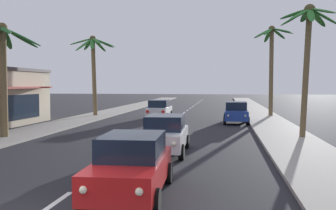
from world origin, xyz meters
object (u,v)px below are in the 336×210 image
palm_right_third (272,54)px  sedan_third_in_queue (165,134)px  palm_right_second (308,40)px  sedan_lead_at_stop_bar (132,165)px  palm_left_third (93,59)px  sedan_oncoming_far (159,109)px  palm_left_second (3,59)px  sedan_parked_nearest_kerb (236,112)px

palm_right_third → sedan_third_in_queue: bearing=-109.3°
sedan_third_in_queue → palm_right_second: bearing=36.5°
sedan_lead_at_stop_bar → palm_left_third: (-9.71, 24.10, 4.62)m
palm_right_second → palm_right_third: bearing=90.7°
sedan_third_in_queue → palm_left_third: (-9.61, 17.61, 4.62)m
palm_left_third → palm_right_second: size_ratio=1.02×
sedan_oncoming_far → palm_left_third: 8.05m
sedan_oncoming_far → palm_left_second: size_ratio=0.69×
sedan_oncoming_far → sedan_parked_nearest_kerb: bearing=-22.8°
palm_right_second → palm_right_third: 14.43m
sedan_lead_at_stop_bar → palm_left_second: 13.89m
sedan_third_in_queue → sedan_oncoming_far: same height
sedan_lead_at_stop_bar → sedan_oncoming_far: 23.15m
sedan_third_in_queue → palm_right_second: 9.96m
palm_left_second → sedan_oncoming_far: bearing=64.7°
sedan_parked_nearest_kerb → palm_right_third: bearing=60.7°
palm_left_third → palm_right_third: palm_right_third is taller
palm_right_second → sedan_parked_nearest_kerb: bearing=113.0°
palm_left_third → palm_right_second: bearing=-36.5°
palm_left_second → palm_right_third: 23.55m
sedan_third_in_queue → palm_right_third: size_ratio=0.53×
sedan_third_in_queue → sedan_parked_nearest_kerb: size_ratio=1.00×
sedan_third_in_queue → palm_right_third: 21.42m
sedan_oncoming_far → sedan_lead_at_stop_bar: bearing=-82.0°
sedan_parked_nearest_kerb → palm_right_third: (3.38, 6.01, 4.99)m
palm_left_second → palm_right_second: size_ratio=0.87×
palm_left_third → palm_right_second: (16.70, -12.38, 0.03)m
sedan_parked_nearest_kerb → palm_left_third: bearing=163.2°
sedan_oncoming_far → palm_right_third: (10.02, 3.22, 4.99)m
sedan_oncoming_far → palm_right_third: bearing=17.8°
sedan_lead_at_stop_bar → sedan_parked_nearest_kerb: (3.42, 20.13, 0.00)m
sedan_lead_at_stop_bar → sedan_oncoming_far: bearing=98.0°
sedan_lead_at_stop_bar → palm_right_third: palm_right_third is taller
sedan_lead_at_stop_bar → palm_left_second: palm_left_second is taller
sedan_parked_nearest_kerb → sedan_lead_at_stop_bar: bearing=-99.7°
palm_right_second → palm_right_third: size_ratio=0.88×
sedan_parked_nearest_kerb → palm_right_third: size_ratio=0.53×
sedan_third_in_queue → palm_left_third: size_ratio=0.59×
sedan_parked_nearest_kerb → palm_right_third: 8.51m
sedan_third_in_queue → sedan_oncoming_far: bearing=100.8°
sedan_oncoming_far → palm_right_second: 15.86m
sedan_parked_nearest_kerb → palm_left_third: size_ratio=0.59×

